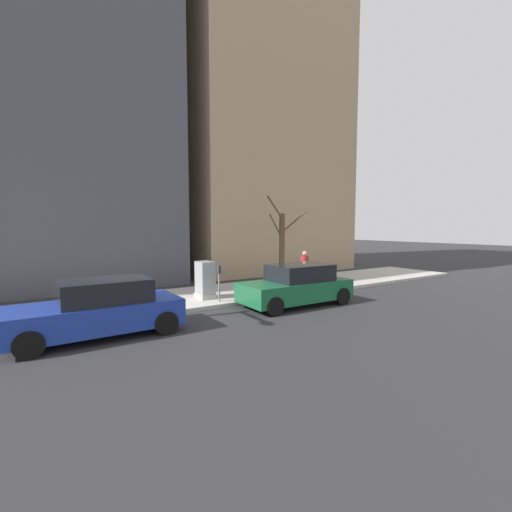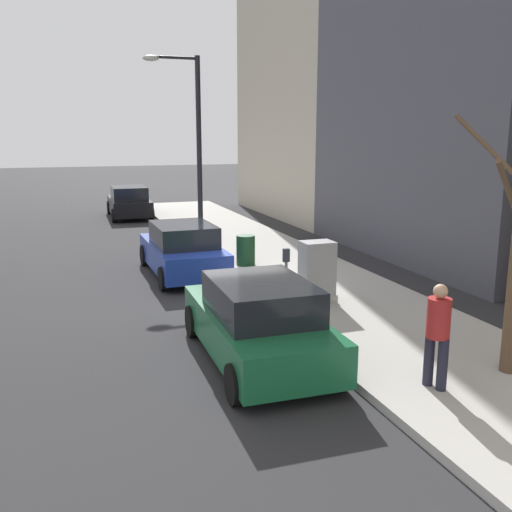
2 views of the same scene
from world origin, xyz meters
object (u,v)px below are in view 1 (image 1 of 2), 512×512
Objects in this scene: bare_tree at (282,245)px; trash_bin at (88,301)px; utility_box at (205,280)px; office_block_center at (56,62)px; parking_meter at (219,279)px; parked_car_green at (297,286)px; office_tower_left at (246,116)px; pedestrian_near_meter at (305,267)px; parked_car_blue at (100,309)px.

trash_bin is (-1.70, 8.88, -1.41)m from bare_tree.
office_block_center is at bearing 23.50° from utility_box.
trash_bin is at bearing 84.07° from parking_meter.
parking_meter is at bearing -95.93° from trash_bin.
parked_car_green is 0.19× the size of office_tower_left.
office_block_center is at bearing 22.57° from parking_meter.
parked_car_blue is at bearing -7.34° from pedestrian_near_meter.
office_block_center is at bearing 91.66° from office_tower_left.
utility_box reaches higher than trash_bin.
parking_meter is 15.32m from office_block_center.
pedestrian_near_meter reaches higher than parking_meter.
parking_meter is at bearing -71.93° from parked_car_blue.
parking_meter is 0.81× the size of pedestrian_near_meter.
parked_car_green is at bearing -132.14° from utility_box.
bare_tree is at bearing -68.60° from parked_car_blue.
parking_meter is (1.52, 2.44, 0.24)m from parked_car_green.
office_block_center reaches higher than pedestrian_near_meter.
office_tower_left is at bearing -126.92° from pedestrian_near_meter.
utility_box is at bearing 105.34° from bare_tree.
parked_car_blue is at bearing -178.61° from trash_bin.
parked_car_blue is 0.18× the size of office_block_center.
parked_car_blue is at bearing 179.83° from office_block_center.
office_tower_left is at bearing -38.82° from utility_box.
bare_tree is 15.30m from office_block_center.
parked_car_blue is 1.01× the size of bare_tree.
utility_box is 0.06× the size of office_block_center.
parked_car_green is 3.10m from pedestrian_near_meter.
bare_tree is (3.62, -8.83, 1.28)m from parked_car_blue.
parked_car_green is 3.13× the size of parking_meter.
parked_car_green is 3.53m from utility_box.
office_tower_left is at bearing -35.88° from parking_meter.
pedestrian_near_meter reaches higher than parked_car_blue.
parked_car_blue is 2.55× the size of pedestrian_near_meter.
office_tower_left reaches higher than parking_meter.
trash_bin is at bearing 100.81° from bare_tree.
parking_meter is at bearing 59.06° from parked_car_green.
pedestrian_near_meter is at bearing -137.13° from office_block_center.
pedestrian_near_meter reaches higher than trash_bin.
bare_tree is (1.30, -4.72, 1.16)m from utility_box.
parked_car_blue is 0.19× the size of office_tower_left.
office_tower_left reaches higher than parked_car_blue.
parking_meter is 5.14m from bare_tree.
trash_bin is 0.04× the size of office_block_center.
office_tower_left is at bearing -22.38° from parked_car_green.
parked_car_green is at bearing -106.20° from trash_bin.
parked_car_blue is 4.54m from parking_meter.
pedestrian_near_meter is at bearing -82.66° from parking_meter.
bare_tree reaches higher than parked_car_blue.
office_tower_left is (8.43, -3.10, 8.94)m from bare_tree.
bare_tree is 1.80m from pedestrian_near_meter.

